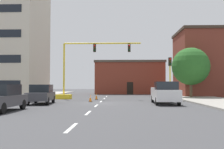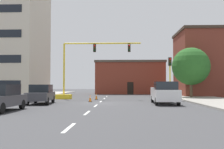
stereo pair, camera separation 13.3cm
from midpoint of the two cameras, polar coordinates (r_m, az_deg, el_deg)
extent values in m
plane|color=#424244|center=(24.58, -2.74, -6.26)|extent=(160.00, 160.00, 0.00)
cube|color=#B2ADA3|center=(35.26, -21.00, -4.79)|extent=(6.00, 56.00, 0.14)
cube|color=#9E998E|center=(33.89, 18.67, -4.93)|extent=(6.00, 56.00, 0.14)
cube|color=silver|center=(10.76, -9.00, -11.39)|extent=(0.16, 2.40, 0.01)
cube|color=silver|center=(16.15, -5.24, -8.34)|extent=(0.16, 2.40, 0.01)
cube|color=silver|center=(21.60, -3.39, -6.81)|extent=(0.16, 2.40, 0.01)
cube|color=silver|center=(27.06, -2.30, -5.89)|extent=(0.16, 2.40, 0.01)
cube|color=silver|center=(32.54, -1.57, -5.28)|extent=(0.16, 2.40, 0.01)
cube|color=silver|center=(38.03, -1.06, -4.84)|extent=(0.16, 2.40, 0.01)
cube|color=beige|center=(45.83, -22.77, 9.09)|extent=(12.72, 10.77, 21.20)
cube|color=brown|center=(50.59, 3.94, -0.94)|extent=(12.65, 8.23, 5.76)
cube|color=#4C4238|center=(50.75, 3.93, 2.54)|extent=(12.95, 8.53, 0.40)
cube|color=black|center=(46.44, 4.12, -3.02)|extent=(1.10, 0.06, 2.20)
cube|color=brown|center=(42.96, 22.28, 1.98)|extent=(11.97, 8.31, 9.53)
cube|color=#3D2D23|center=(43.60, 22.18, 8.50)|extent=(12.27, 8.61, 0.40)
cube|color=yellow|center=(32.18, -10.37, -4.79)|extent=(1.80, 1.20, 0.55)
cylinder|color=yellow|center=(32.21, -10.33, 1.22)|extent=(0.20, 0.20, 6.20)
cylinder|color=yellow|center=(31.88, -2.02, 6.82)|extent=(9.31, 0.16, 0.16)
cube|color=black|center=(31.88, -3.70, 5.78)|extent=(0.32, 0.36, 0.95)
sphere|color=red|center=(31.73, -3.74, 6.32)|extent=(0.20, 0.20, 0.20)
sphere|color=#38280A|center=(31.69, -3.74, 5.82)|extent=(0.20, 0.20, 0.20)
sphere|color=black|center=(31.65, -3.74, 5.32)|extent=(0.20, 0.20, 0.20)
cube|color=black|center=(31.74, 3.89, 5.82)|extent=(0.32, 0.36, 0.95)
sphere|color=red|center=(31.59, 3.90, 6.36)|extent=(0.20, 0.20, 0.20)
sphere|color=#38280A|center=(31.55, 3.90, 5.86)|extent=(0.20, 0.20, 0.20)
sphere|color=black|center=(31.51, 3.90, 5.35)|extent=(0.20, 0.20, 0.20)
cylinder|color=yellow|center=(30.02, 12.69, -0.90)|extent=(0.14, 0.14, 4.80)
cube|color=black|center=(30.13, 12.66, 2.76)|extent=(0.32, 0.36, 0.95)
sphere|color=red|center=(29.97, 12.73, 3.32)|extent=(0.20, 0.20, 0.20)
sphere|color=#38280A|center=(29.94, 12.73, 2.78)|extent=(0.20, 0.20, 0.20)
sphere|color=black|center=(29.92, 12.74, 2.25)|extent=(0.20, 0.20, 0.20)
cylinder|color=brown|center=(35.34, 17.02, -3.09)|extent=(0.36, 0.36, 2.29)
sphere|color=#286023|center=(35.42, 16.96, 1.73)|extent=(4.88, 4.88, 4.88)
cube|color=white|center=(23.91, 11.53, -4.38)|extent=(2.15, 5.45, 0.95)
cube|color=#1E2328|center=(23.00, 11.83, -2.40)|extent=(1.89, 1.85, 0.70)
cube|color=white|center=(25.07, 11.14, -3.01)|extent=(2.08, 2.86, 0.16)
cylinder|color=black|center=(22.27, 14.51, -5.73)|extent=(0.24, 0.69, 0.68)
cylinder|color=black|center=(22.00, 9.87, -5.82)|extent=(0.24, 0.69, 0.68)
cylinder|color=black|center=(25.88, 12.95, -5.25)|extent=(0.24, 0.69, 0.68)
cylinder|color=black|center=(25.65, 8.97, -5.31)|extent=(0.24, 0.69, 0.68)
cube|color=#3D3D42|center=(18.33, -23.05, -5.29)|extent=(1.93, 4.53, 0.70)
cube|color=#1E2328|center=(18.39, -22.88, -3.10)|extent=(1.74, 2.33, 0.70)
cylinder|color=black|center=(19.41, -18.88, -6.21)|extent=(0.23, 0.68, 0.68)
cylinder|color=black|center=(16.62, -22.83, -6.84)|extent=(0.23, 0.68, 0.68)
cube|color=#3D3D42|center=(24.42, -15.11, -4.59)|extent=(2.28, 4.66, 0.70)
cube|color=#1E2328|center=(24.49, -15.05, -2.95)|extent=(1.92, 2.45, 0.70)
cylinder|color=black|center=(26.10, -16.23, -5.20)|extent=(0.28, 0.70, 0.68)
cylinder|color=black|center=(25.79, -12.63, -5.27)|extent=(0.28, 0.70, 0.68)
cylinder|color=black|center=(23.13, -17.89, -5.57)|extent=(0.28, 0.70, 0.68)
cylinder|color=black|center=(22.78, -13.85, -5.66)|extent=(0.28, 0.70, 0.68)
cube|color=black|center=(26.35, -4.66, -5.95)|extent=(0.36, 0.36, 0.04)
cone|color=orange|center=(26.32, -4.65, -5.16)|extent=(0.28, 0.28, 0.69)
cylinder|color=white|center=(26.32, -4.65, -4.98)|extent=(0.19, 0.19, 0.08)
cube|color=black|center=(30.23, -3.33, -5.48)|extent=(0.36, 0.36, 0.04)
cone|color=orange|center=(30.21, -3.33, -4.75)|extent=(0.28, 0.28, 0.73)
cylinder|color=white|center=(30.21, -3.33, -4.59)|extent=(0.19, 0.19, 0.08)
camera|label=1|loc=(0.07, -89.88, 0.00)|focal=41.82mm
camera|label=2|loc=(0.07, 90.12, 0.00)|focal=41.82mm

